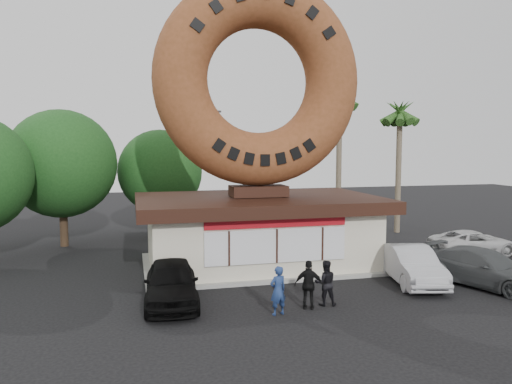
{
  "coord_description": "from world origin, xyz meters",
  "views": [
    {
      "loc": [
        -5.72,
        -16.48,
        5.72
      ],
      "look_at": [
        -0.61,
        4.0,
        3.7
      ],
      "focal_mm": 35.0,
      "sensor_mm": 36.0,
      "label": 1
    }
  ],
  "objects_px": {
    "street_lamp": "(193,163)",
    "person_left": "(278,291)",
    "person_right": "(309,285)",
    "person_center": "(325,283)",
    "car_black": "(171,282)",
    "car_grey": "(484,268)",
    "donut_shop": "(258,229)",
    "car_silver": "(412,265)",
    "car_white": "(474,242)",
    "giant_donut": "(258,81)"
  },
  "relations": [
    {
      "from": "street_lamp",
      "to": "person_left",
      "type": "relative_size",
      "value": 4.8
    },
    {
      "from": "person_left",
      "to": "person_right",
      "type": "xyz_separation_m",
      "value": [
        1.21,
        0.3,
        0.03
      ]
    },
    {
      "from": "person_center",
      "to": "car_black",
      "type": "height_order",
      "value": "person_center"
    },
    {
      "from": "street_lamp",
      "to": "car_grey",
      "type": "height_order",
      "value": "street_lamp"
    },
    {
      "from": "street_lamp",
      "to": "person_left",
      "type": "distance_m",
      "value": 17.23
    },
    {
      "from": "donut_shop",
      "to": "car_silver",
      "type": "height_order",
      "value": "donut_shop"
    },
    {
      "from": "car_black",
      "to": "car_white",
      "type": "bearing_deg",
      "value": 19.17
    },
    {
      "from": "donut_shop",
      "to": "person_right",
      "type": "xyz_separation_m",
      "value": [
        0.16,
        -6.5,
        -0.91
      ]
    },
    {
      "from": "car_silver",
      "to": "car_white",
      "type": "bearing_deg",
      "value": 45.71
    },
    {
      "from": "person_right",
      "to": "car_white",
      "type": "height_order",
      "value": "person_right"
    },
    {
      "from": "street_lamp",
      "to": "car_white",
      "type": "xyz_separation_m",
      "value": [
        13.37,
        -10.35,
        -3.86
      ]
    },
    {
      "from": "street_lamp",
      "to": "car_white",
      "type": "height_order",
      "value": "street_lamp"
    },
    {
      "from": "car_black",
      "to": "giant_donut",
      "type": "bearing_deg",
      "value": 50.77
    },
    {
      "from": "person_center",
      "to": "street_lamp",
      "type": "bearing_deg",
      "value": -70.17
    },
    {
      "from": "donut_shop",
      "to": "giant_donut",
      "type": "relative_size",
      "value": 1.17
    },
    {
      "from": "giant_donut",
      "to": "car_silver",
      "type": "xyz_separation_m",
      "value": [
        5.42,
        -4.44,
        -7.85
      ]
    },
    {
      "from": "donut_shop",
      "to": "giant_donut",
      "type": "bearing_deg",
      "value": 90.0
    },
    {
      "from": "person_center",
      "to": "car_silver",
      "type": "relative_size",
      "value": 0.36
    },
    {
      "from": "donut_shop",
      "to": "giant_donut",
      "type": "xyz_separation_m",
      "value": [
        0.0,
        0.02,
        6.84
      ]
    },
    {
      "from": "person_left",
      "to": "person_center",
      "type": "xyz_separation_m",
      "value": [
        1.92,
        0.55,
        -0.02
      ]
    },
    {
      "from": "car_white",
      "to": "donut_shop",
      "type": "bearing_deg",
      "value": 92.48
    },
    {
      "from": "person_left",
      "to": "car_grey",
      "type": "height_order",
      "value": "person_left"
    },
    {
      "from": "person_left",
      "to": "car_silver",
      "type": "bearing_deg",
      "value": -175.15
    },
    {
      "from": "donut_shop",
      "to": "car_silver",
      "type": "bearing_deg",
      "value": -39.27
    },
    {
      "from": "person_right",
      "to": "car_grey",
      "type": "xyz_separation_m",
      "value": [
        7.85,
        0.96,
        -0.12
      ]
    },
    {
      "from": "car_grey",
      "to": "giant_donut",
      "type": "bearing_deg",
      "value": 123.01
    },
    {
      "from": "person_center",
      "to": "person_right",
      "type": "distance_m",
      "value": 0.75
    },
    {
      "from": "person_right",
      "to": "car_silver",
      "type": "height_order",
      "value": "person_right"
    },
    {
      "from": "person_right",
      "to": "giant_donut",
      "type": "bearing_deg",
      "value": -64.25
    },
    {
      "from": "person_center",
      "to": "car_silver",
      "type": "bearing_deg",
      "value": -147.81
    },
    {
      "from": "person_left",
      "to": "car_grey",
      "type": "distance_m",
      "value": 9.15
    },
    {
      "from": "street_lamp",
      "to": "person_center",
      "type": "bearing_deg",
      "value": -80.5
    },
    {
      "from": "car_black",
      "to": "car_silver",
      "type": "distance_m",
      "value": 9.86
    },
    {
      "from": "giant_donut",
      "to": "street_lamp",
      "type": "distance_m",
      "value": 10.97
    },
    {
      "from": "car_silver",
      "to": "car_white",
      "type": "xyz_separation_m",
      "value": [
        6.1,
        4.09,
        -0.13
      ]
    },
    {
      "from": "donut_shop",
      "to": "car_silver",
      "type": "relative_size",
      "value": 2.45
    },
    {
      "from": "street_lamp",
      "to": "car_silver",
      "type": "bearing_deg",
      "value": -63.28
    },
    {
      "from": "person_right",
      "to": "person_center",
      "type": "bearing_deg",
      "value": -136.06
    },
    {
      "from": "car_silver",
      "to": "person_left",
      "type": "bearing_deg",
      "value": -147.98
    },
    {
      "from": "person_right",
      "to": "car_white",
      "type": "relative_size",
      "value": 0.39
    },
    {
      "from": "giant_donut",
      "to": "donut_shop",
      "type": "bearing_deg",
      "value": -90.0
    },
    {
      "from": "person_right",
      "to": "person_left",
      "type": "bearing_deg",
      "value": 38.14
    },
    {
      "from": "car_black",
      "to": "person_left",
      "type": "bearing_deg",
      "value": -27.44
    },
    {
      "from": "giant_donut",
      "to": "car_white",
      "type": "xyz_separation_m",
      "value": [
        11.52,
        -0.35,
        -7.99
      ]
    },
    {
      "from": "car_grey",
      "to": "car_silver",
      "type": "bearing_deg",
      "value": 134.53
    },
    {
      "from": "donut_shop",
      "to": "car_white",
      "type": "xyz_separation_m",
      "value": [
        11.52,
        -0.34,
        -1.15
      ]
    },
    {
      "from": "person_center",
      "to": "car_silver",
      "type": "distance_m",
      "value": 4.9
    },
    {
      "from": "car_black",
      "to": "donut_shop",
      "type": "bearing_deg",
      "value": 50.67
    },
    {
      "from": "car_silver",
      "to": "car_grey",
      "type": "relative_size",
      "value": 0.9
    },
    {
      "from": "person_left",
      "to": "person_right",
      "type": "distance_m",
      "value": 1.25
    }
  ]
}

